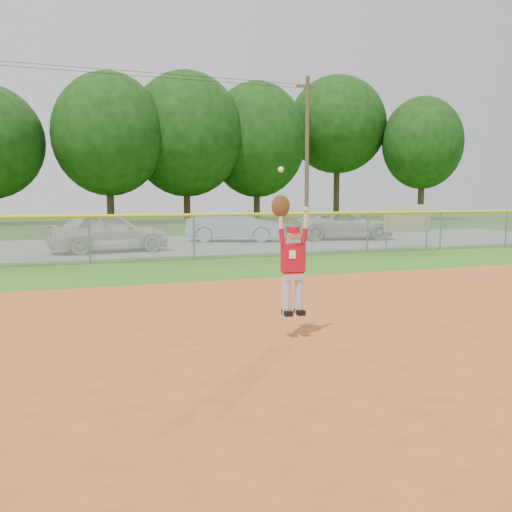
{
  "coord_description": "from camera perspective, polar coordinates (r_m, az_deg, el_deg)",
  "views": [
    {
      "loc": [
        -4.83,
        -8.31,
        2.11
      ],
      "look_at": [
        -1.38,
        0.67,
        1.1
      ],
      "focal_mm": 40.0,
      "sensor_mm": 36.0,
      "label": 1
    }
  ],
  "objects": [
    {
      "name": "car_white_b",
      "position": [
        28.12,
        8.85,
        3.05
      ],
      "size": [
        5.23,
        3.26,
        1.35
      ],
      "primitive_type": "imported",
      "rotation": [
        0.0,
        0.0,
        1.35
      ],
      "color": "silver",
      "rests_on": "parking_strip"
    },
    {
      "name": "clay_infield",
      "position": [
        7.48,
        20.74,
        -10.63
      ],
      "size": [
        24.0,
        16.0,
        0.04
      ],
      "primitive_type": "cube",
      "color": "#A54C1D",
      "rests_on": "ground"
    },
    {
      "name": "parking_strip",
      "position": [
        24.88,
        -9.75,
        1.06
      ],
      "size": [
        44.0,
        10.0,
        0.03
      ],
      "primitive_type": "cube",
      "color": "gray",
      "rests_on": "ground"
    },
    {
      "name": "car_blue",
      "position": [
        26.53,
        -2.14,
        3.06
      ],
      "size": [
        4.69,
        3.14,
        1.46
      ],
      "primitive_type": "imported",
      "rotation": [
        0.0,
        0.0,
        1.17
      ],
      "color": "#92B9DA",
      "rests_on": "parking_strip"
    },
    {
      "name": "power_lines",
      "position": [
        30.98,
        -10.27,
        10.64
      ],
      "size": [
        19.4,
        0.24,
        9.0
      ],
      "color": "#4C3823",
      "rests_on": "ground"
    },
    {
      "name": "ground",
      "position": [
        9.84,
        8.98,
        -6.46
      ],
      "size": [
        120.0,
        120.0,
        0.0
      ],
      "primitive_type": "plane",
      "color": "#2B6015",
      "rests_on": "ground"
    },
    {
      "name": "tree_line",
      "position": [
        46.89,
        -14.12,
        12.44
      ],
      "size": [
        62.37,
        13.0,
        14.43
      ],
      "color": "#422D1C",
      "rests_on": "ground"
    },
    {
      "name": "outfield_fence",
      "position": [
        18.98,
        -6.24,
        2.24
      ],
      "size": [
        40.06,
        0.1,
        1.55
      ],
      "color": "gray",
      "rests_on": "ground"
    },
    {
      "name": "car_white_a",
      "position": [
        22.12,
        -14.53,
        2.35
      ],
      "size": [
        4.61,
        2.32,
        1.51
      ],
      "primitive_type": "imported",
      "rotation": [
        0.0,
        0.0,
        1.7
      ],
      "color": "silver",
      "rests_on": "parking_strip"
    },
    {
      "name": "ballplayer",
      "position": [
        8.27,
        3.54,
        0.01
      ],
      "size": [
        0.58,
        0.26,
        2.15
      ],
      "color": "silver",
      "rests_on": "ground"
    },
    {
      "name": "sponsor_sign",
      "position": [
        23.99,
        14.88,
        3.55
      ],
      "size": [
        1.99,
        0.37,
        1.78
      ],
      "color": "gray",
      "rests_on": "ground"
    }
  ]
}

